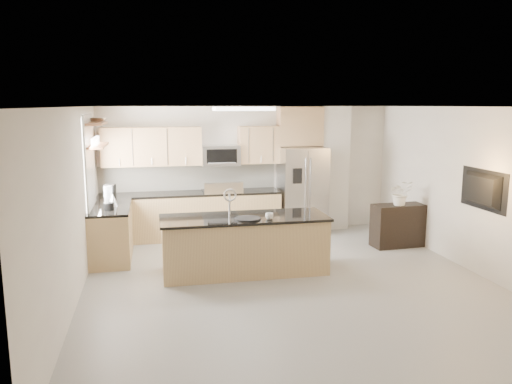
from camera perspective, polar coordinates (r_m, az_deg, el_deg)
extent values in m
plane|color=#999892|center=(7.57, 3.93, -10.39)|extent=(6.50, 6.50, 0.00)
cube|color=silver|center=(7.10, 4.18, 9.69)|extent=(6.00, 6.50, 0.02)
cube|color=silver|center=(10.35, -0.92, 2.57)|extent=(6.00, 0.02, 2.60)
cube|color=silver|center=(4.29, 16.22, -8.51)|extent=(6.00, 0.02, 2.60)
cube|color=silver|center=(7.03, -20.19, -1.58)|extent=(0.02, 6.50, 2.60)
cube|color=silver|center=(8.54, 23.77, 0.15)|extent=(0.02, 6.50, 2.60)
cube|color=tan|center=(10.02, -7.44, -2.76)|extent=(3.55, 0.65, 0.88)
cube|color=black|center=(9.93, -7.50, -0.17)|extent=(3.55, 0.66, 0.04)
cube|color=silver|center=(10.19, -7.68, 1.68)|extent=(3.55, 0.02, 0.52)
cube|color=tan|center=(8.97, -16.17, -4.58)|extent=(0.65, 1.50, 0.88)
cube|color=black|center=(8.87, -16.32, -1.70)|extent=(0.66, 1.50, 0.04)
cube|color=black|center=(10.08, -3.90, -2.56)|extent=(0.76, 0.64, 0.90)
cube|color=black|center=(9.99, -3.93, 0.04)|extent=(0.76, 0.62, 0.03)
cube|color=#B8B8BA|center=(9.68, -3.69, 0.42)|extent=(0.76, 0.04, 0.22)
cube|color=tan|center=(9.94, -11.82, 5.10)|extent=(1.92, 0.33, 0.75)
cube|color=tan|center=(10.17, 0.31, 5.41)|extent=(0.82, 0.33, 0.75)
cube|color=#B8B8BA|center=(10.02, -4.08, 4.20)|extent=(0.76, 0.40, 0.40)
cube|color=black|center=(9.82, -3.92, 4.09)|extent=(0.60, 0.02, 0.28)
cube|color=#B8B8BA|center=(10.31, 5.28, 0.19)|extent=(0.92, 0.75, 1.78)
cube|color=gray|center=(9.95, 5.93, -0.17)|extent=(0.02, 0.01, 1.69)
cube|color=black|center=(9.82, 4.76, 1.84)|extent=(0.18, 0.03, 0.30)
cube|color=silver|center=(10.70, 8.86, 2.70)|extent=(0.60, 0.30, 2.60)
cube|color=white|center=(8.79, -18.57, 3.03)|extent=(0.03, 1.05, 1.55)
cube|color=white|center=(8.78, -18.47, 3.03)|extent=(0.03, 1.15, 1.65)
cube|color=#9A5E3D|center=(8.84, -17.74, 5.07)|extent=(0.30, 1.20, 0.04)
cube|color=#9A5E3D|center=(8.82, -17.86, 7.47)|extent=(0.30, 1.20, 0.04)
cube|color=white|center=(8.57, -1.45, 9.48)|extent=(1.00, 0.50, 0.06)
cube|color=tan|center=(7.92, -1.34, -6.15)|extent=(2.56, 0.90, 0.86)
cube|color=black|center=(7.81, -1.36, -2.96)|extent=(2.62, 0.96, 0.04)
cube|color=black|center=(7.78, -2.78, -3.14)|extent=(0.54, 0.39, 0.01)
cylinder|color=#B8B8BA|center=(7.95, -3.04, -1.35)|extent=(0.03, 0.03, 0.34)
torus|color=#B8B8BA|center=(7.86, -2.98, -0.36)|extent=(0.21, 0.03, 0.21)
cube|color=black|center=(9.74, 16.00, -3.68)|extent=(1.02, 0.47, 0.80)
imported|color=white|center=(7.61, 1.53, -2.77)|extent=(0.14, 0.14, 0.10)
cylinder|color=black|center=(7.62, -0.98, -3.05)|extent=(0.41, 0.41, 0.02)
cylinder|color=black|center=(8.56, -16.49, -1.58)|extent=(0.17, 0.17, 0.12)
cylinder|color=silver|center=(8.53, -16.55, -0.28)|extent=(0.13, 0.13, 0.28)
cone|color=#B8B8BA|center=(8.84, -16.04, -0.87)|extent=(0.20, 0.20, 0.22)
cylinder|color=black|center=(8.82, -16.07, -0.11)|extent=(0.04, 0.04, 0.04)
cube|color=black|center=(9.14, -16.36, -0.20)|extent=(0.21, 0.24, 0.33)
cylinder|color=#B8B8BA|center=(9.09, -16.36, -0.74)|extent=(0.11, 0.11, 0.12)
imported|color=#B8B8BA|center=(9.15, -17.68, 7.95)|extent=(0.45, 0.45, 0.09)
imported|color=white|center=(9.52, 16.23, 0.59)|extent=(0.68, 0.61, 0.70)
imported|color=black|center=(8.33, 24.09, 0.24)|extent=(0.14, 1.08, 0.62)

